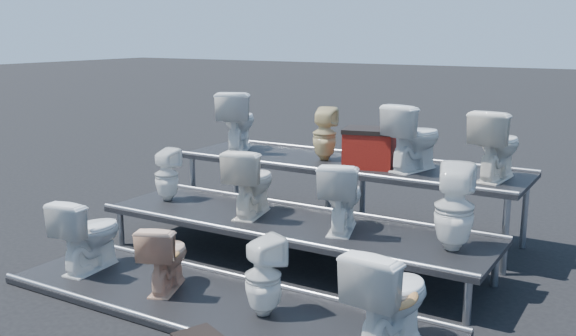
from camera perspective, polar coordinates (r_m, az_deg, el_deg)
The scene contains 17 objects.
ground at distance 6.83m, azimuth 0.32°, elevation -8.48°, with size 80.00×80.00×0.00m, color black.
tier_front at distance 5.82m, azimuth -6.36°, elevation -12.01°, with size 4.20×1.20×0.06m, color black.
tier_mid at distance 6.75m, azimuth 0.32°, elevation -6.65°, with size 4.20×1.20×0.46m, color black.
tier_back at distance 7.79m, azimuth 5.20°, elevation -2.60°, with size 4.20×1.20×0.86m, color black.
toilet_0 at distance 6.70m, azimuth -17.28°, elevation -5.56°, with size 0.42×0.73×0.74m, color white.
toilet_1 at distance 6.04m, azimuth -10.86°, elevation -7.68°, with size 0.36×0.63×0.64m, color tan.
toilet_2 at distance 5.41m, azimuth -2.20°, elevation -9.59°, with size 0.31×0.31×0.68m, color white.
toilet_3 at distance 4.91m, azimuth 9.04°, elevation -11.25°, with size 0.45×0.80×0.81m, color white.
toilet_4 at distance 7.58m, azimuth -10.73°, elevation -0.60°, with size 0.27×0.28×0.61m, color white.
toilet_5 at distance 6.85m, azimuth -3.32°, elevation -1.20°, with size 0.41×0.72×0.74m, color white.
toilet_6 at distance 6.33m, azimuth 4.78°, elevation -2.48°, with size 0.39×0.69×0.71m, color white.
toilet_7 at distance 5.93m, azimuth 14.56°, elevation -3.41°, with size 0.35×0.36×0.79m, color white.
toilet_8 at distance 8.43m, azimuth -4.53°, elevation 4.23°, with size 0.44×0.77×0.79m, color white.
toilet_9 at distance 7.78m, azimuth 3.28°, elevation 3.04°, with size 0.29×0.29×0.64m, color #D3BF84.
toilet_10 at distance 7.32m, azimuth 11.12°, elevation 2.72°, with size 0.42×0.74×0.76m, color white.
toilet_11 at distance 7.07m, azimuth 18.03°, elevation 1.99°, with size 0.42×0.73×0.74m, color white.
red_crate at distance 7.44m, azimuth 7.24°, elevation 1.62°, with size 0.56×0.44×0.40m, color maroon.
Camera 1 is at (3.25, -5.51, 2.39)m, focal length 40.00 mm.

